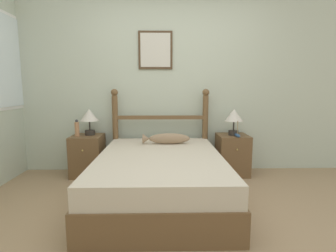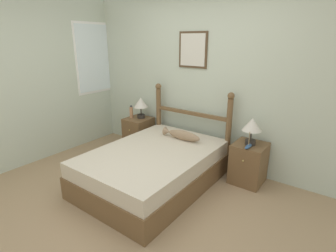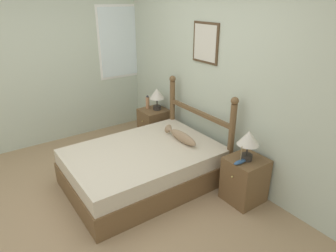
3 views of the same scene
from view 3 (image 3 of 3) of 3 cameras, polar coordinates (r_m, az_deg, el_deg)
ground_plane at (r=3.75m, az=-12.38°, el=-14.56°), size 16.00×16.00×0.00m
wall_back at (r=4.04m, az=9.20°, el=8.91°), size 6.40×0.08×2.55m
wall_left at (r=5.13m, az=-23.06°, el=10.47°), size 0.08×6.40×2.55m
bed at (r=3.94m, az=-4.66°, el=-7.66°), size 1.34×1.91×0.49m
headboard at (r=4.24m, az=5.84°, el=0.75°), size 1.36×0.10×1.18m
nightstand_left at (r=5.06m, az=-2.68°, el=0.19°), size 0.41×0.45×0.55m
nightstand_right at (r=3.72m, az=14.39°, el=-9.84°), size 0.41×0.45×0.55m
table_lamp_left at (r=4.87m, az=-2.13°, el=5.92°), size 0.25×0.25×0.36m
table_lamp_right at (r=3.45m, az=15.06°, el=-2.57°), size 0.25×0.25×0.36m
bottle at (r=4.99m, az=-3.91°, el=4.53°), size 0.06×0.06×0.23m
model_boat at (r=3.46m, az=13.62°, el=-6.58°), size 0.06×0.20×0.21m
fish_pillow at (r=4.01m, az=2.47°, el=-1.94°), size 0.60×0.12×0.14m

